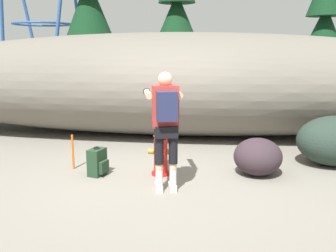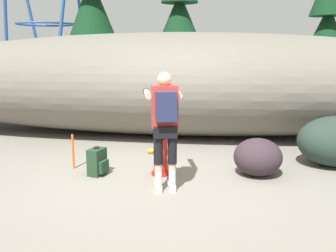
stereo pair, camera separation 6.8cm
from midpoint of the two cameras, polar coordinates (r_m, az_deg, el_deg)
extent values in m
cube|color=slate|center=(5.89, -1.46, -8.54)|extent=(56.00, 56.00, 0.04)
ellipsoid|color=#666056|center=(8.88, 1.65, 6.44)|extent=(15.59, 3.20, 2.39)
cylinder|color=red|center=(6.16, -0.82, -7.21)|extent=(0.30, 0.30, 0.04)
cylinder|color=red|center=(6.07, -0.83, -4.54)|extent=(0.22, 0.22, 0.56)
ellipsoid|color=#9E8419|center=(5.99, -0.84, -1.51)|extent=(0.23, 0.23, 0.10)
cylinder|color=#9E8419|center=(5.97, -0.84, -0.81)|extent=(0.06, 0.06, 0.05)
cylinder|color=#9E8419|center=(6.07, -2.30, -3.88)|extent=(0.09, 0.09, 0.09)
cylinder|color=#9E8419|center=(6.03, 0.65, -3.98)|extent=(0.09, 0.09, 0.09)
cylinder|color=#9E8419|center=(5.90, -1.03, -4.34)|extent=(0.11, 0.09, 0.11)
cube|color=beige|center=(5.50, -1.17, -9.33)|extent=(0.16, 0.28, 0.09)
cylinder|color=white|center=(5.38, -1.12, -7.92)|extent=(0.10, 0.10, 0.24)
cylinder|color=#DBAD89|center=(5.33, -1.12, -6.26)|extent=(0.10, 0.10, 0.09)
cylinder|color=black|center=(5.26, -1.13, -3.63)|extent=(0.13, 0.13, 0.42)
cube|color=beige|center=(5.52, 0.93, -9.25)|extent=(0.16, 0.28, 0.09)
cylinder|color=white|center=(5.41, 1.02, -7.85)|extent=(0.10, 0.10, 0.24)
cylinder|color=#DBAD89|center=(5.35, 1.02, -6.19)|extent=(0.10, 0.10, 0.09)
cylinder|color=black|center=(5.28, 1.03, -3.56)|extent=(0.13, 0.13, 0.42)
cube|color=black|center=(5.20, -0.05, -0.84)|extent=(0.36, 0.27, 0.16)
cube|color=#B2332D|center=(5.22, -0.15, 3.04)|extent=(0.41, 0.32, 0.59)
cube|color=#23284C|center=(5.02, 0.10, 3.03)|extent=(0.31, 0.22, 0.40)
sphere|color=#DBAD89|center=(5.19, -0.17, 7.16)|extent=(0.20, 0.20, 0.20)
cube|color=black|center=(5.28, -0.27, 7.28)|extent=(0.15, 0.05, 0.04)
cylinder|color=#DBAD89|center=(5.55, -2.83, 4.95)|extent=(0.22, 0.59, 0.09)
sphere|color=black|center=(5.81, -2.99, 5.26)|extent=(0.11, 0.11, 0.11)
cylinder|color=#DBAD89|center=(5.59, 1.69, 5.01)|extent=(0.22, 0.59, 0.09)
sphere|color=black|center=(5.86, 1.32, 5.32)|extent=(0.11, 0.11, 0.11)
cube|color=#1E3823|center=(6.18, -10.49, -5.40)|extent=(0.28, 0.34, 0.44)
cube|color=#1E3823|center=(6.13, -9.45, -6.15)|extent=(0.12, 0.22, 0.20)
torus|color=black|center=(6.12, -10.57, -3.25)|extent=(0.10, 0.10, 0.02)
cube|color=black|center=(6.31, -10.94, -5.06)|extent=(0.04, 0.06, 0.37)
cube|color=black|center=(6.18, -11.80, -5.45)|extent=(0.04, 0.06, 0.37)
ellipsoid|color=#24332C|center=(7.15, 24.52, -2.13)|extent=(1.49, 1.28, 0.88)
ellipsoid|color=#32262C|center=(6.24, 13.87, -4.60)|extent=(1.02, 1.04, 0.60)
cylinder|color=#47331E|center=(16.91, -11.05, 7.22)|extent=(0.34, 0.34, 1.48)
cone|color=#0F3319|center=(16.90, -11.40, 15.70)|extent=(2.81, 2.81, 3.53)
cylinder|color=#47331E|center=(15.72, 1.83, 7.35)|extent=(0.28, 0.28, 1.61)
cone|color=#0F3319|center=(15.70, 1.88, 15.11)|extent=(2.31, 2.31, 2.64)
cylinder|color=#47331E|center=(14.17, 22.63, 5.01)|extent=(0.24, 0.24, 1.15)
cone|color=#0F3319|center=(14.10, 23.19, 12.03)|extent=(1.98, 1.98, 2.33)
cylinder|color=#285193|center=(20.50, -12.94, 14.73)|extent=(0.97, 0.97, 6.38)
cylinder|color=#285193|center=(21.53, -19.83, 14.19)|extent=(0.97, 0.97, 6.38)
cylinder|color=#285193|center=(18.02, -15.88, 15.03)|extent=(0.97, 0.97, 6.38)
cylinder|color=#285193|center=(19.18, -23.46, 14.30)|extent=(0.97, 0.97, 6.38)
torus|color=#285193|center=(19.76, -18.03, 14.58)|extent=(2.87, 2.87, 0.10)
cylinder|color=#E55914|center=(6.57, -14.01, -3.81)|extent=(0.04, 0.04, 0.60)
camera|label=1|loc=(0.03, -89.69, 0.07)|focal=39.89mm
camera|label=2|loc=(0.03, 90.31, -0.07)|focal=39.89mm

